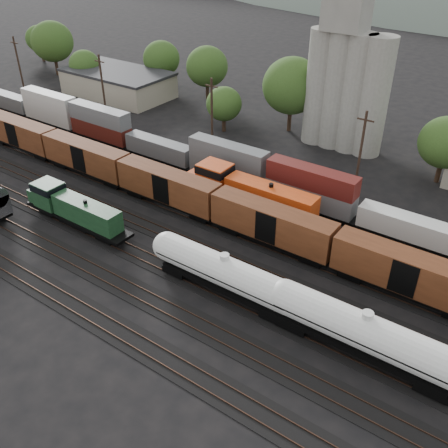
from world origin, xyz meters
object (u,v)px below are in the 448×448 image
Objects in this scene: tank_car_a at (224,273)px; orange_locomotive at (247,192)px; grain_silo at (347,78)px; green_locomotive at (71,207)px.

orange_locomotive reaches higher than tank_car_a.
orange_locomotive is at bearing 115.32° from tank_car_a.
grain_silo is (-6.16, 41.00, 8.47)m from tank_car_a.
green_locomotive is 0.81× the size of orange_locomotive.
green_locomotive is 0.56× the size of grain_silo.
tank_car_a is at bearing -81.46° from grain_silo.
grain_silo reaches higher than orange_locomotive.
tank_car_a is (22.83, -0.00, 0.32)m from green_locomotive.
orange_locomotive is at bearing 43.63° from green_locomotive.
grain_silo is at bearing 67.87° from green_locomotive.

